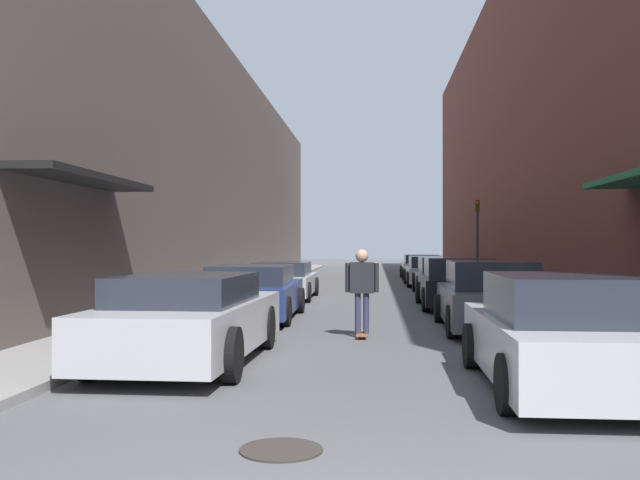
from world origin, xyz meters
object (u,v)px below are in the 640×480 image
Objects in this scene: parked_car_left_2 at (283,281)px; parked_car_right_1 at (489,297)px; parked_car_right_0 at (561,335)px; manhole_cover at (281,450)px; parked_car_right_2 at (457,284)px; parked_car_right_5 at (421,267)px; parked_car_left_1 at (253,293)px; parked_car_left_0 at (189,319)px; skateboarder at (362,283)px; traffic_light at (477,232)px; parked_car_right_3 at (445,276)px; parked_car_right_4 at (431,271)px.

parked_car_left_2 is 9.26m from parked_car_right_1.
parked_car_right_0 is 6.24× the size of manhole_cover.
parked_car_right_2 is at bearing 89.78° from parked_car_right_0.
parked_car_right_0 is 0.95× the size of parked_car_right_5.
parked_car_left_1 is 6.02m from parked_car_right_2.
parked_car_left_1 is 9.05m from parked_car_right_0.
parked_car_left_2 is (-0.18, 12.01, -0.07)m from parked_car_left_0.
skateboarder is at bearing -96.52° from parked_car_right_5.
parked_car_right_2 is 13.93m from manhole_cover.
parked_car_right_5 is at bearing 103.56° from traffic_light.
skateboarder is at bearing 85.65° from manhole_cover.
parked_car_left_0 is at bearing -138.99° from parked_car_right_1.
traffic_light is (4.79, 22.20, 2.17)m from manhole_cover.
parked_car_left_1 is 6.64× the size of manhole_cover.
parked_car_right_3 is 0.93× the size of parked_car_right_4.
parked_car_right_4 is (-0.09, 4.88, -0.02)m from parked_car_right_3.
parked_car_right_5 is 6.58× the size of manhole_cover.
parked_car_right_2 reaches higher than parked_car_left_1.
parked_car_left_1 is at bearing 130.32° from skateboarder.
parked_car_right_4 is (0.04, 15.04, -0.06)m from parked_car_right_1.
parked_car_right_5 is at bearing 68.54° from parked_car_left_2.
parked_car_right_4 is (0.07, 9.98, -0.05)m from parked_car_right_2.
parked_car_right_1 is (5.13, -7.71, 0.09)m from parked_car_left_2.
skateboarder is 2.32× the size of manhole_cover.
manhole_cover is 22.81m from traffic_light.
manhole_cover is at bearing -99.66° from parked_car_right_3.
parked_car_left_0 is 1.03× the size of parked_car_left_1.
parked_car_left_0 is 1.10× the size of parked_car_right_1.
parked_car_right_4 is at bearing 91.03° from parked_car_right_3.
parked_car_right_5 is (0.05, 15.73, -0.06)m from parked_car_right_2.
parked_car_right_5 reaches higher than parked_car_left_2.
parked_car_right_2 is at bearing 62.35° from parked_car_left_0.
parked_car_right_4 is at bearing -89.79° from parked_car_right_5.
parked_car_left_0 is 2.94× the size of skateboarder.
traffic_light is at bearing 41.08° from parked_car_left_2.
traffic_light is (1.81, 19.50, 1.52)m from parked_car_right_0.
parked_car_left_2 is 9.36m from skateboarder.
skateboarder is at bearing 118.07° from parked_car_right_0.
parked_car_left_0 reaches higher than parked_car_right_4.
parked_car_left_1 is 1.07× the size of parked_car_right_4.
parked_car_left_0 is 12.01m from parked_car_left_2.
parked_car_right_1 is (0.08, 5.82, 0.01)m from parked_car_right_0.
parked_car_right_5 is (5.14, 13.08, 0.01)m from parked_car_left_2.
parked_car_right_1 reaches higher than manhole_cover.
skateboarder is at bearing -49.68° from parked_car_left_1.
parked_car_left_1 is at bearing -146.52° from parked_car_right_2.
manhole_cover is at bearing -65.89° from parked_car_left_0.
parked_car_right_0 is 5.17m from skateboarder.
parked_car_right_1 is 9.07m from manhole_cover.
parked_car_right_0 is 10.88m from parked_car_right_2.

